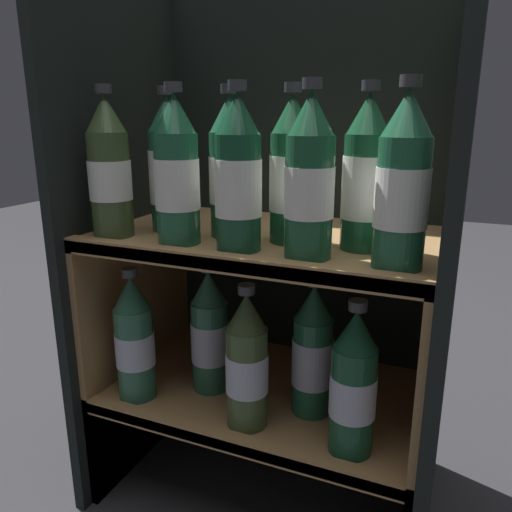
{
  "coord_description": "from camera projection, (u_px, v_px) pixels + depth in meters",
  "views": [
    {
      "loc": [
        0.3,
        -0.58,
        0.69
      ],
      "look_at": [
        0.0,
        0.12,
        0.47
      ],
      "focal_mm": 35.0,
      "sensor_mm": 36.0,
      "label": 1
    }
  ],
  "objects": [
    {
      "name": "bottle_upper_back_0",
      "position": [
        169.0,
        169.0,
        0.83
      ],
      "size": [
        0.07,
        0.07,
        0.23
      ],
      "color": "#1E5638",
      "rests_on": "shelf_upper"
    },
    {
      "name": "bottle_upper_front_1",
      "position": [
        177.0,
        175.0,
        0.74
      ],
      "size": [
        0.07,
        0.07,
        0.23
      ],
      "color": "#1E5638",
      "rests_on": "shelf_upper"
    },
    {
      "name": "fridge_back_wall",
      "position": [
        302.0,
        227.0,
        1.0
      ],
      "size": [
        0.59,
        0.02,
        0.95
      ],
      "primitive_type": "cube",
      "color": "black",
      "rests_on": "ground_plane"
    },
    {
      "name": "bottle_upper_front_4",
      "position": [
        402.0,
        186.0,
        0.61
      ],
      "size": [
        0.07,
        0.07,
        0.23
      ],
      "color": "#1E5638",
      "rests_on": "shelf_upper"
    },
    {
      "name": "bottle_lower_front_2",
      "position": [
        353.0,
        386.0,
        0.71
      ],
      "size": [
        0.07,
        0.07,
        0.23
      ],
      "color": "#144228",
      "rests_on": "shelf_lower"
    },
    {
      "name": "bottle_upper_front_2",
      "position": [
        240.0,
        178.0,
        0.7
      ],
      "size": [
        0.07,
        0.07,
        0.23
      ],
      "color": "#144228",
      "rests_on": "shelf_upper"
    },
    {
      "name": "fridge_side_left",
      "position": [
        128.0,
        233.0,
        0.94
      ],
      "size": [
        0.02,
        0.38,
        0.95
      ],
      "primitive_type": "cube",
      "color": "black",
      "rests_on": "ground_plane"
    },
    {
      "name": "bottle_upper_back_3",
      "position": [
        366.0,
        178.0,
        0.7
      ],
      "size": [
        0.07,
        0.07,
        0.23
      ],
      "color": "#194C2D",
      "rests_on": "shelf_upper"
    },
    {
      "name": "bottle_lower_front_1",
      "position": [
        247.0,
        364.0,
        0.77
      ],
      "size": [
        0.07,
        0.07,
        0.23
      ],
      "color": "#384C28",
      "rests_on": "shelf_lower"
    },
    {
      "name": "bottle_upper_back_1",
      "position": [
        230.0,
        171.0,
        0.78
      ],
      "size": [
        0.07,
        0.07,
        0.23
      ],
      "color": "#1E5638",
      "rests_on": "shelf_upper"
    },
    {
      "name": "shelf_lower",
      "position": [
        265.0,
        409.0,
        0.91
      ],
      "size": [
        0.55,
        0.34,
        0.22
      ],
      "color": "#9E7547",
      "rests_on": "ground_plane"
    },
    {
      "name": "fridge_side_right",
      "position": [
        450.0,
        268.0,
        0.73
      ],
      "size": [
        0.02,
        0.38,
        0.95
      ],
      "primitive_type": "cube",
      "color": "black",
      "rests_on": "ground_plane"
    },
    {
      "name": "bottle_upper_back_2",
      "position": [
        292.0,
        174.0,
        0.75
      ],
      "size": [
        0.07,
        0.07,
        0.23
      ],
      "color": "#194C2D",
      "rests_on": "shelf_upper"
    },
    {
      "name": "bottle_lower_back_0",
      "position": [
        210.0,
        334.0,
        0.88
      ],
      "size": [
        0.07,
        0.07,
        0.23
      ],
      "color": "#285B42",
      "rests_on": "shelf_lower"
    },
    {
      "name": "bottle_lower_back_1",
      "position": [
        313.0,
        353.0,
        0.81
      ],
      "size": [
        0.07,
        0.07,
        0.23
      ],
      "color": "#1E5638",
      "rests_on": "shelf_lower"
    },
    {
      "name": "shelf_upper",
      "position": [
        266.0,
        311.0,
        0.86
      ],
      "size": [
        0.55,
        0.34,
        0.5
      ],
      "color": "#9E7547",
      "rests_on": "ground_plane"
    },
    {
      "name": "bottle_upper_front_0",
      "position": [
        109.0,
        171.0,
        0.78
      ],
      "size": [
        0.07,
        0.07,
        0.23
      ],
      "color": "#384C28",
      "rests_on": "shelf_upper"
    },
    {
      "name": "bottle_upper_front_3",
      "position": [
        310.0,
        181.0,
        0.66
      ],
      "size": [
        0.07,
        0.07,
        0.23
      ],
      "color": "#194C2D",
      "rests_on": "shelf_upper"
    },
    {
      "name": "bottle_lower_front_0",
      "position": [
        135.0,
        340.0,
        0.85
      ],
      "size": [
        0.07,
        0.07,
        0.23
      ],
      "color": "#285B42",
      "rests_on": "shelf_lower"
    }
  ]
}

